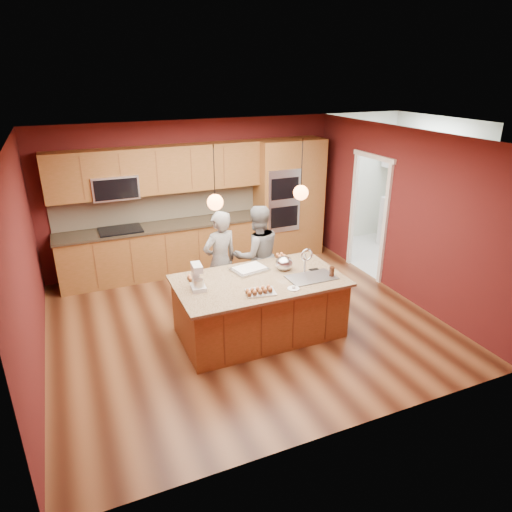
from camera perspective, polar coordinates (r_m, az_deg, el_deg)
name	(u,v)px	position (r m, az deg, el deg)	size (l,w,h in m)	color
floor	(243,321)	(6.93, -1.58, -8.11)	(5.50, 5.50, 0.00)	#3E1D10
ceiling	(241,137)	(6.04, -1.86, 14.59)	(5.50, 5.50, 0.00)	white
wall_back	(193,195)	(8.63, -7.89, 7.61)	(5.50, 5.50, 0.00)	#511616
wall_front	(342,321)	(4.34, 10.67, -7.95)	(5.50, 5.50, 0.00)	#511616
wall_left	(25,268)	(6.00, -26.94, -1.34)	(5.00, 5.00, 0.00)	#511616
wall_right	(401,214)	(7.75, 17.64, 5.05)	(5.00, 5.00, 0.00)	#511616
cabinet_run	(161,222)	(8.35, -11.78, 4.22)	(3.74, 0.64, 2.30)	brown
oven_column	(289,199)	(9.06, 4.10, 7.15)	(1.30, 0.62, 2.30)	brown
doorway_trim	(368,218)	(8.41, 13.83, 4.64)	(0.08, 1.11, 2.20)	white
laundry_room	(430,157)	(9.53, 20.92, 11.46)	(2.60, 2.70, 2.70)	beige
pendant_left	(215,202)	(5.64, -5.13, 6.75)	(0.20, 0.20, 0.80)	black
pendant_right	(301,192)	(6.10, 5.63, 7.92)	(0.20, 0.20, 0.80)	black
island	(260,306)	(6.43, 0.56, -6.25)	(2.30, 1.29, 1.23)	brown
person_left	(220,262)	(6.94, -4.48, -0.72)	(0.58, 0.38, 1.60)	black
person_right	(257,255)	(7.14, 0.14, 0.08)	(0.79, 0.61, 1.62)	slate
stand_mixer	(197,278)	(5.97, -7.33, -2.81)	(0.20, 0.27, 0.35)	silver
sheet_cake	(250,269)	(6.51, -0.81, -1.63)	(0.54, 0.44, 0.05)	silver
cooling_rack	(261,292)	(5.88, 0.57, -4.52)	(0.37, 0.27, 0.02)	silver
mixing_bowl	(284,263)	(6.52, 3.54, -0.92)	(0.25, 0.25, 0.21)	silver
plate	(293,289)	(5.99, 4.71, -4.09)	(0.16, 0.16, 0.01)	white
tumbler	(332,272)	(6.39, 9.45, -1.95)	(0.07, 0.07, 0.14)	#32190E
phone	(314,270)	(6.58, 7.25, -1.70)	(0.14, 0.07, 0.01)	black
cupcakes_left	(193,278)	(6.28, -7.93, -2.70)	(0.15, 0.15, 0.07)	#CE7742
cupcakes_rack	(259,290)	(5.83, 0.38, -4.32)	(0.37, 0.15, 0.07)	#CE7742
cupcakes_right	(282,257)	(6.90, 3.24, -0.11)	(0.16, 0.24, 0.07)	#CE7742
washer	(426,237)	(9.53, 20.49, 2.30)	(0.59, 0.61, 0.95)	silver
dryer	(401,223)	(10.06, 17.63, 3.95)	(0.65, 0.67, 1.04)	silver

